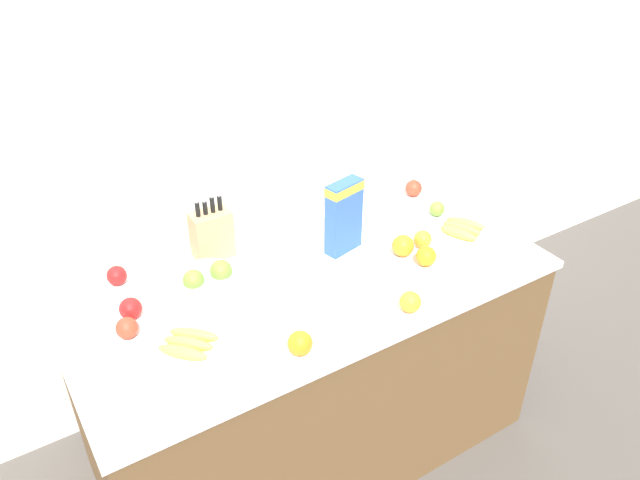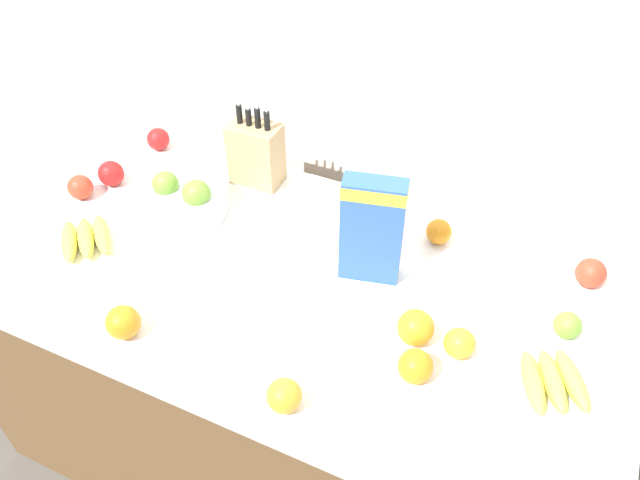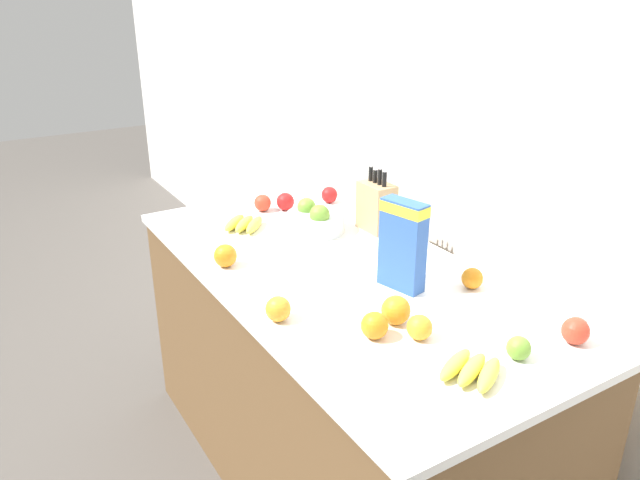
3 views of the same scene
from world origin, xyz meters
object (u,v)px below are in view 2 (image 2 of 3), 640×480
object	(u,v)px
knife_block	(256,153)
apple_front	(80,187)
apple_leftmost	(567,325)
orange_near_bowl	(459,343)
banana_bunch_right	(86,238)
apple_rear	(111,173)
orange_front_center	(284,396)
fruit_bowl	(185,199)
orange_mid_right	(415,366)
cereal_box	(372,227)
orange_front_right	(123,322)
banana_bunch_left	(552,381)
apple_near_bananas	(591,273)
orange_back_center	(439,232)
apple_by_knife_block	(158,139)
orange_front_left	(416,328)

from	to	relation	value
knife_block	apple_front	xyz separation A→B (m)	(-0.45, -0.30, -0.07)
apple_leftmost	orange_near_bowl	bearing A→B (deg)	-143.32
knife_block	banana_bunch_right	world-z (taller)	knife_block
apple_rear	orange_front_center	size ratio (longest dim) A/B	1.02
apple_front	fruit_bowl	bearing A→B (deg)	12.99
banana_bunch_right	orange_mid_right	size ratio (longest dim) A/B	2.68
apple_rear	apple_leftmost	bearing A→B (deg)	-1.11
banana_bunch_right	apple_rear	size ratio (longest dim) A/B	2.71
cereal_box	fruit_bowl	world-z (taller)	cereal_box
knife_block	fruit_bowl	bearing A→B (deg)	-117.67
apple_rear	apple_front	size ratio (longest dim) A/B	1.05
orange_front_center	orange_front_right	distance (m)	0.44
orange_front_right	knife_block	bearing A→B (deg)	90.64
banana_bunch_left	apple_near_bananas	distance (m)	0.37
cereal_box	orange_front_right	world-z (taller)	cereal_box
fruit_bowl	apple_near_bananas	bearing A→B (deg)	9.59
orange_mid_right	orange_back_center	bearing A→B (deg)	100.32
fruit_bowl	apple_front	distance (m)	0.34
banana_bunch_right	orange_front_right	xyz separation A→B (m)	(0.30, -0.22, 0.02)
cereal_box	fruit_bowl	xyz separation A→B (m)	(-0.59, 0.02, -0.12)
apple_near_bananas	orange_front_center	bearing A→B (deg)	-129.96
orange_mid_right	apple_near_bananas	bearing A→B (deg)	55.71
apple_front	orange_near_bowl	world-z (taller)	same
apple_by_knife_block	orange_front_right	world-z (taller)	orange_front_right
banana_bunch_right	orange_front_center	distance (m)	0.78
banana_bunch_right	apple_by_knife_block	bearing A→B (deg)	100.97
cereal_box	orange_front_center	world-z (taller)	cereal_box
banana_bunch_right	apple_rear	distance (m)	0.28
apple_near_bananas	orange_near_bowl	size ratio (longest dim) A/B	1.05
orange_back_center	orange_front_right	world-z (taller)	orange_front_right
apple_by_knife_block	orange_back_center	xyz separation A→B (m)	(0.99, -0.05, -0.00)
knife_block	cereal_box	bearing A→B (deg)	-27.04
apple_by_knife_block	orange_front_center	world-z (taller)	orange_front_center
orange_near_bowl	banana_bunch_right	bearing A→B (deg)	-176.54
apple_front	orange_near_bowl	bearing A→B (deg)	-4.69
banana_bunch_left	orange_back_center	bearing A→B (deg)	135.85
orange_back_center	orange_mid_right	size ratio (longest dim) A/B	0.89
cereal_box	orange_front_right	size ratio (longest dim) A/B	3.66
apple_rear	apple_near_bananas	distance (m)	1.42
orange_front_right	apple_front	bearing A→B (deg)	140.29
fruit_bowl	banana_bunch_right	world-z (taller)	fruit_bowl
apple_rear	apple_by_knife_block	xyz separation A→B (m)	(0.02, 0.22, -0.00)
apple_leftmost	orange_near_bowl	xyz separation A→B (m)	(-0.22, -0.16, 0.00)
apple_leftmost	apple_by_knife_block	bearing A→B (deg)	169.63
apple_front	orange_front_right	size ratio (longest dim) A/B	0.90
apple_rear	orange_front_left	bearing A→B (deg)	-10.48
apple_near_bananas	orange_back_center	bearing A→B (deg)	-179.34
apple_near_bananas	orange_mid_right	xyz separation A→B (m)	(-0.32, -0.47, 0.00)
apple_leftmost	orange_mid_right	world-z (taller)	orange_mid_right
apple_near_bananas	apple_leftmost	distance (m)	0.20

